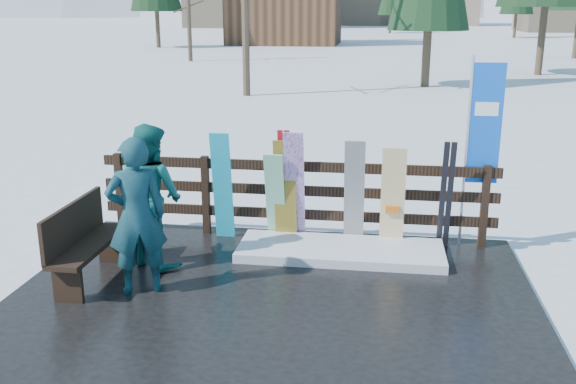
% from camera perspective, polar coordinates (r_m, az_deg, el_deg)
% --- Properties ---
extents(ground, '(700.00, 700.00, 0.00)m').
position_cam_1_polar(ground, '(7.28, -1.72, -10.51)').
color(ground, white).
rests_on(ground, ground).
extents(deck, '(6.00, 5.00, 0.08)m').
position_cam_1_polar(deck, '(7.26, -1.72, -10.22)').
color(deck, black).
rests_on(deck, ground).
extents(fence, '(5.60, 0.10, 1.15)m').
position_cam_1_polar(fence, '(9.04, 0.63, -0.11)').
color(fence, black).
rests_on(fence, deck).
extents(snow_patch, '(2.72, 1.00, 0.12)m').
position_cam_1_polar(snow_patch, '(8.61, 4.69, -5.22)').
color(snow_patch, white).
rests_on(snow_patch, deck).
extents(bench, '(0.41, 1.50, 0.97)m').
position_cam_1_polar(bench, '(8.03, -17.74, -4.08)').
color(bench, black).
rests_on(bench, deck).
extents(snowboard_0, '(0.27, 0.27, 1.56)m').
position_cam_1_polar(snowboard_0, '(8.99, -5.85, 0.50)').
color(snowboard_0, '#1AB1D8').
rests_on(snowboard_0, deck).
extents(snowboard_1, '(0.26, 0.38, 1.30)m').
position_cam_1_polar(snowboard_1, '(8.87, -1.15, -0.49)').
color(snowboard_1, white).
rests_on(snowboard_1, deck).
extents(snowboard_2, '(0.31, 0.24, 1.48)m').
position_cam_1_polar(snowboard_2, '(8.83, -0.25, 0.03)').
color(snowboard_2, yellow).
rests_on(snowboard_2, deck).
extents(snowboard_3, '(0.27, 0.39, 1.60)m').
position_cam_1_polar(snowboard_3, '(8.79, 0.59, 0.39)').
color(snowboard_3, white).
rests_on(snowboard_3, deck).
extents(snowboard_4, '(0.27, 0.35, 1.51)m').
position_cam_1_polar(snowboard_4, '(8.74, 5.90, -0.11)').
color(snowboard_4, black).
rests_on(snowboard_4, deck).
extents(snowboard_5, '(0.32, 0.19, 1.41)m').
position_cam_1_polar(snowboard_5, '(8.75, 9.29, -0.55)').
color(snowboard_5, white).
rests_on(snowboard_5, deck).
extents(ski_pair_a, '(0.16, 0.22, 1.60)m').
position_cam_1_polar(ski_pair_a, '(8.88, -0.31, 0.55)').
color(ski_pair_a, red).
rests_on(ski_pair_a, deck).
extents(ski_pair_b, '(0.17, 0.29, 1.51)m').
position_cam_1_polar(ski_pair_b, '(8.85, 13.88, -0.29)').
color(ski_pair_b, black).
rests_on(ski_pair_b, deck).
extents(rental_flag, '(0.45, 0.04, 2.60)m').
position_cam_1_polar(rental_flag, '(8.90, 16.76, 5.21)').
color(rental_flag, silver).
rests_on(rental_flag, deck).
extents(person_front, '(0.79, 0.68, 1.83)m').
position_cam_1_polar(person_front, '(7.43, -13.31, -2.12)').
color(person_front, '#1A5B58').
rests_on(person_front, deck).
extents(person_back, '(1.12, 1.05, 1.82)m').
position_cam_1_polar(person_back, '(8.22, -12.09, -0.30)').
color(person_back, '#14645D').
rests_on(person_back, deck).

